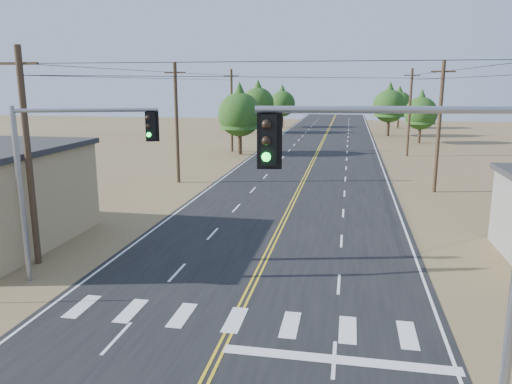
# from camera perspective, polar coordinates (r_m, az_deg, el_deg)

# --- Properties ---
(road) EXTENTS (15.00, 200.00, 0.02)m
(road) POSITION_cam_1_polar(r_m,az_deg,el_deg) (39.23, 4.81, 0.01)
(road) COLOR black
(road) RESTS_ON ground
(utility_pole_left_near) EXTENTS (1.80, 0.30, 10.00)m
(utility_pole_left_near) POSITION_cam_1_polar(r_m,az_deg,el_deg) (24.90, -24.59, 3.74)
(utility_pole_left_near) COLOR #4C3826
(utility_pole_left_near) RESTS_ON ground
(utility_pole_left_mid) EXTENTS (1.80, 0.30, 10.00)m
(utility_pole_left_mid) POSITION_cam_1_polar(r_m,az_deg,el_deg) (42.73, -9.06, 7.85)
(utility_pole_left_mid) COLOR #4C3826
(utility_pole_left_mid) RESTS_ON ground
(utility_pole_left_far) EXTENTS (1.80, 0.30, 10.00)m
(utility_pole_left_far) POSITION_cam_1_polar(r_m,az_deg,el_deg) (61.90, -2.80, 9.34)
(utility_pole_left_far) COLOR #4C3826
(utility_pole_left_far) RESTS_ON ground
(utility_pole_right_mid) EXTENTS (1.80, 0.30, 10.00)m
(utility_pole_right_mid) POSITION_cam_1_polar(r_m,az_deg,el_deg) (40.82, 20.18, 7.04)
(utility_pole_right_mid) COLOR #4C3826
(utility_pole_right_mid) RESTS_ON ground
(utility_pole_right_far) EXTENTS (1.80, 0.30, 10.00)m
(utility_pole_right_far) POSITION_cam_1_polar(r_m,az_deg,el_deg) (60.60, 17.15, 8.75)
(utility_pole_right_far) COLOR #4C3826
(utility_pole_right_far) RESTS_ON ground
(signal_mast_left) EXTENTS (5.62, 2.09, 7.48)m
(signal_mast_left) POSITION_cam_1_polar(r_m,az_deg,el_deg) (22.34, -21.49, 2.91)
(signal_mast_left) COLOR gray
(signal_mast_left) RESTS_ON ground
(signal_mast_right) EXTENTS (6.55, 1.36, 7.98)m
(signal_mast_right) POSITION_cam_1_polar(r_m,az_deg,el_deg) (12.85, 20.80, -1.85)
(signal_mast_right) COLOR gray
(signal_mast_right) RESTS_ON ground
(tree_left_near) EXTENTS (5.14, 5.14, 8.57)m
(tree_left_near) POSITION_cam_1_polar(r_m,az_deg,el_deg) (59.39, -1.87, 9.34)
(tree_left_near) COLOR #3F2D1E
(tree_left_near) RESTS_ON ground
(tree_left_mid) EXTENTS (5.40, 5.40, 8.99)m
(tree_left_mid) POSITION_cam_1_polar(r_m,az_deg,el_deg) (85.47, 0.23, 10.44)
(tree_left_mid) COLOR #3F2D1E
(tree_left_mid) RESTS_ON ground
(tree_left_far) EXTENTS (4.89, 4.89, 8.15)m
(tree_left_far) POSITION_cam_1_polar(r_m,az_deg,el_deg) (96.39, 3.02, 10.34)
(tree_left_far) COLOR #3F2D1E
(tree_left_far) RESTS_ON ground
(tree_right_near) EXTENTS (4.56, 4.56, 7.60)m
(tree_right_near) POSITION_cam_1_polar(r_m,az_deg,el_deg) (74.44, 18.35, 8.88)
(tree_right_near) COLOR #3F2D1E
(tree_right_near) RESTS_ON ground
(tree_right_mid) EXTENTS (5.19, 5.19, 8.65)m
(tree_right_mid) POSITION_cam_1_polar(r_m,az_deg,el_deg) (83.10, 15.01, 9.83)
(tree_right_mid) COLOR #3F2D1E
(tree_right_mid) RESTS_ON ground
(tree_right_far) EXTENTS (4.80, 4.80, 8.01)m
(tree_right_far) POSITION_cam_1_polar(r_m,az_deg,el_deg) (98.45, 16.04, 9.88)
(tree_right_far) COLOR #3F2D1E
(tree_right_far) RESTS_ON ground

